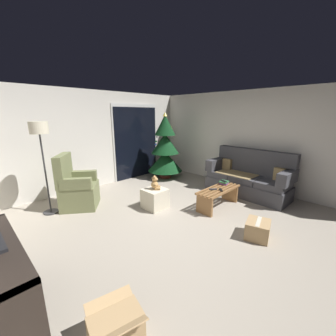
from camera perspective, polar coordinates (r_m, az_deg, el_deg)
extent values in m
plane|color=#9E9384|center=(3.90, 3.25, -15.11)|extent=(7.00, 7.00, 0.00)
cube|color=silver|center=(5.92, -19.43, 7.10)|extent=(5.72, 0.12, 2.50)
cube|color=silver|center=(5.89, 22.42, 6.81)|extent=(0.12, 6.00, 2.50)
cube|color=silver|center=(6.56, -8.50, 7.08)|extent=(1.60, 0.02, 2.20)
cube|color=black|center=(6.56, -8.39, 6.64)|extent=(1.50, 0.02, 2.10)
cube|color=#3D3D42|center=(5.52, 20.26, -5.00)|extent=(0.82, 1.92, 0.34)
cube|color=#3D3D42|center=(5.21, 26.47, -4.01)|extent=(0.70, 0.62, 0.14)
cube|color=#3D3D42|center=(5.43, 20.39, -2.66)|extent=(0.70, 0.62, 0.14)
cube|color=#3D3D42|center=(5.72, 14.86, -1.40)|extent=(0.70, 0.62, 0.14)
cube|color=#3D3D42|center=(5.63, 22.18, 1.64)|extent=(0.26, 1.91, 0.60)
cube|color=#3D3D42|center=(5.10, 29.43, -2.28)|extent=(0.77, 0.22, 0.28)
cube|color=#3D3D42|center=(5.81, 13.01, 1.11)|extent=(0.77, 0.22, 0.28)
cube|color=#997F51|center=(5.50, 18.05, -1.40)|extent=(0.63, 0.92, 0.02)
cube|color=#997F51|center=(5.29, 28.22, -1.57)|extent=(0.13, 0.32, 0.28)
cube|color=#997F51|center=(5.86, 15.27, 1.07)|extent=(0.13, 0.32, 0.28)
cube|color=olive|center=(4.48, 15.36, -6.12)|extent=(1.10, 0.05, 0.04)
cube|color=olive|center=(4.52, 14.39, -5.87)|extent=(1.10, 0.05, 0.04)
cube|color=olive|center=(4.56, 13.44, -5.62)|extent=(1.10, 0.05, 0.04)
cube|color=olive|center=(4.60, 12.51, -5.38)|extent=(1.10, 0.05, 0.04)
cube|color=olive|center=(4.65, 11.60, -5.13)|extent=(1.10, 0.05, 0.04)
cube|color=olive|center=(4.25, 9.75, -9.89)|extent=(0.05, 0.36, 0.37)
cube|color=olive|center=(5.03, 16.27, -6.36)|extent=(0.05, 0.36, 0.37)
cube|color=black|center=(4.46, 14.03, -5.74)|extent=(0.14, 0.14, 0.02)
cube|color=#333338|center=(4.46, 11.96, -5.59)|extent=(0.14, 0.14, 0.02)
cube|color=#6B3D7A|center=(4.87, 14.80, -3.96)|extent=(0.21, 0.19, 0.04)
cube|color=#337042|center=(4.85, 14.81, -3.59)|extent=(0.21, 0.18, 0.03)
cube|color=black|center=(4.83, 14.77, -3.44)|extent=(0.12, 0.16, 0.01)
cylinder|color=#4C1E19|center=(6.58, -0.76, -2.11)|extent=(0.36, 0.36, 0.10)
cylinder|color=brown|center=(6.55, -0.77, -1.19)|extent=(0.08, 0.08, 0.12)
cone|color=#0F3819|center=(6.46, -0.78, 1.87)|extent=(1.04, 1.04, 0.60)
cone|color=#0F3819|center=(6.36, -0.79, 6.64)|extent=(0.83, 0.83, 0.60)
cone|color=#0F3819|center=(6.31, -0.81, 11.51)|extent=(0.61, 0.61, 0.60)
sphere|color=#1E8C33|center=(6.49, -3.20, 7.15)|extent=(0.06, 0.06, 0.06)
sphere|color=white|center=(6.28, 1.26, 9.33)|extent=(0.06, 0.06, 0.06)
sphere|color=white|center=(6.26, -3.04, 8.31)|extent=(0.06, 0.06, 0.06)
sphere|color=#B233A5|center=(6.95, 0.56, 1.57)|extent=(0.06, 0.06, 0.06)
sphere|color=blue|center=(6.21, -3.32, 6.35)|extent=(0.06, 0.06, 0.06)
sphere|color=blue|center=(6.45, -0.05, 11.70)|extent=(0.06, 0.06, 0.06)
sphere|color=gold|center=(6.39, 0.76, 10.88)|extent=(0.06, 0.06, 0.06)
sphere|color=blue|center=(6.93, -1.74, 2.10)|extent=(0.06, 0.06, 0.06)
cone|color=#EAD14C|center=(6.30, -0.82, 14.27)|extent=(0.14, 0.14, 0.12)
cube|color=olive|center=(4.90, -22.36, -7.86)|extent=(0.95, 0.95, 0.31)
cube|color=olive|center=(4.81, -22.64, -5.15)|extent=(0.95, 0.95, 0.18)
cube|color=olive|center=(4.78, -26.25, -0.55)|extent=(0.53, 0.64, 0.64)
cube|color=olive|center=(5.01, -21.90, -1.93)|extent=(0.55, 0.46, 0.22)
cube|color=olive|center=(4.49, -23.47, -3.92)|extent=(0.55, 0.46, 0.22)
cylinder|color=#2D2D30|center=(4.93, -28.85, -10.27)|extent=(0.28, 0.28, 0.02)
cylinder|color=#2D2D30|center=(4.68, -30.01, -1.43)|extent=(0.03, 0.03, 1.55)
cylinder|color=beige|center=(4.55, -31.41, 9.24)|extent=(0.32, 0.32, 0.22)
cube|color=black|center=(2.90, -37.09, -29.93)|extent=(0.40, 1.40, 0.04)
cube|color=black|center=(2.67, -38.46, -23.72)|extent=(0.40, 0.04, 0.78)
cube|color=black|center=(2.67, -38.46, -23.72)|extent=(0.40, 1.33, 0.04)
cube|color=beige|center=(4.48, -3.54, -8.15)|extent=(0.44, 0.44, 0.41)
cylinder|color=tan|center=(4.44, -2.79, -5.07)|extent=(0.12, 0.12, 0.06)
cylinder|color=tan|center=(4.34, -2.81, -5.51)|extent=(0.12, 0.12, 0.06)
sphere|color=tan|center=(4.37, -3.60, -4.46)|extent=(0.15, 0.15, 0.15)
sphere|color=tan|center=(4.33, -3.63, -2.97)|extent=(0.11, 0.11, 0.11)
sphere|color=tan|center=(4.33, -2.97, -3.09)|extent=(0.04, 0.04, 0.04)
sphere|color=tan|center=(4.36, -3.62, -2.24)|extent=(0.04, 0.04, 0.04)
sphere|color=tan|center=(4.28, -3.65, -2.53)|extent=(0.04, 0.04, 0.04)
sphere|color=tan|center=(4.43, -3.31, -4.04)|extent=(0.06, 0.06, 0.06)
sphere|color=tan|center=(4.30, -3.37, -4.64)|extent=(0.06, 0.06, 0.06)
cube|color=tan|center=(2.27, -13.66, -36.81)|extent=(0.47, 0.33, 0.32)
cube|color=tan|center=(2.24, -15.56, -30.89)|extent=(0.42, 0.18, 0.06)
cube|color=tan|center=(2.03, -12.17, -36.85)|extent=(0.42, 0.18, 0.06)
cube|color=tan|center=(3.79, 22.94, -14.94)|extent=(0.48, 0.44, 0.27)
cube|color=beige|center=(3.72, 23.15, -13.06)|extent=(0.36, 0.15, 0.00)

